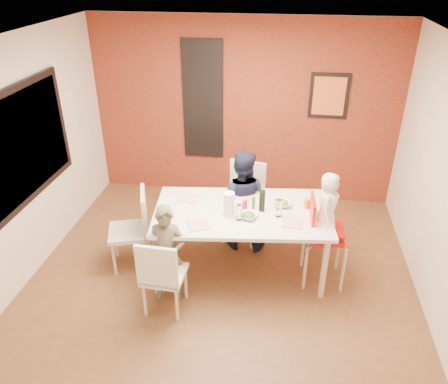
# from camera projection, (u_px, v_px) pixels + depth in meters

# --- Properties ---
(ground) EXTENTS (4.50, 4.50, 0.00)m
(ground) POSITION_uv_depth(u_px,v_px,m) (220.00, 282.00, 5.14)
(ground) COLOR brown
(ground) RESTS_ON ground
(ceiling) EXTENTS (4.50, 4.50, 0.02)m
(ceiling) POSITION_uv_depth(u_px,v_px,m) (219.00, 44.00, 3.84)
(ceiling) COLOR white
(ceiling) RESTS_ON wall_back
(wall_back) EXTENTS (4.50, 0.02, 2.70)m
(wall_back) POSITION_uv_depth(u_px,v_px,m) (244.00, 112.00, 6.44)
(wall_back) COLOR beige
(wall_back) RESTS_ON ground
(wall_front) EXTENTS (4.50, 0.02, 2.70)m
(wall_front) POSITION_uv_depth(u_px,v_px,m) (159.00, 355.00, 2.54)
(wall_front) COLOR beige
(wall_front) RESTS_ON ground
(wall_left) EXTENTS (0.02, 4.50, 2.70)m
(wall_left) POSITION_uv_depth(u_px,v_px,m) (17.00, 166.00, 4.78)
(wall_left) COLOR beige
(wall_left) RESTS_ON ground
(brick_accent_wall) EXTENTS (4.50, 0.02, 2.70)m
(brick_accent_wall) POSITION_uv_depth(u_px,v_px,m) (243.00, 112.00, 6.42)
(brick_accent_wall) COLOR maroon
(brick_accent_wall) RESTS_ON ground
(picture_window_frame) EXTENTS (0.05, 1.70, 1.30)m
(picture_window_frame) POSITION_uv_depth(u_px,v_px,m) (26.00, 143.00, 4.86)
(picture_window_frame) COLOR black
(picture_window_frame) RESTS_ON wall_left
(picture_window_pane) EXTENTS (0.02, 1.55, 1.15)m
(picture_window_pane) POSITION_uv_depth(u_px,v_px,m) (27.00, 143.00, 4.85)
(picture_window_pane) COLOR black
(picture_window_pane) RESTS_ON wall_left
(glassblock_strip) EXTENTS (0.55, 0.03, 1.70)m
(glassblock_strip) POSITION_uv_depth(u_px,v_px,m) (203.00, 101.00, 6.42)
(glassblock_strip) COLOR silver
(glassblock_strip) RESTS_ON wall_back
(glassblock_surround) EXTENTS (0.60, 0.03, 1.76)m
(glassblock_surround) POSITION_uv_depth(u_px,v_px,m) (203.00, 101.00, 6.41)
(glassblock_surround) COLOR black
(glassblock_surround) RESTS_ON wall_back
(art_print_frame) EXTENTS (0.54, 0.03, 0.64)m
(art_print_frame) POSITION_uv_depth(u_px,v_px,m) (329.00, 96.00, 6.11)
(art_print_frame) COLOR black
(art_print_frame) RESTS_ON wall_back
(art_print_canvas) EXTENTS (0.44, 0.01, 0.54)m
(art_print_canvas) POSITION_uv_depth(u_px,v_px,m) (329.00, 96.00, 6.09)
(art_print_canvas) COLOR orange
(art_print_canvas) RESTS_ON wall_back
(dining_table) EXTENTS (2.10, 1.32, 0.83)m
(dining_table) POSITION_uv_depth(u_px,v_px,m) (242.00, 216.00, 5.00)
(dining_table) COLOR silver
(dining_table) RESTS_ON ground
(chair_near) EXTENTS (0.44, 0.44, 0.92)m
(chair_near) POSITION_uv_depth(u_px,v_px,m) (161.00, 274.00, 4.47)
(chair_near) COLOR white
(chair_near) RESTS_ON ground
(chair_far) EXTENTS (0.56, 0.56, 1.04)m
(chair_far) POSITION_uv_depth(u_px,v_px,m) (245.00, 197.00, 5.75)
(chair_far) COLOR silver
(chair_far) RESTS_ON ground
(chair_left) EXTENTS (0.58, 0.58, 0.99)m
(chair_left) POSITION_uv_depth(u_px,v_px,m) (135.00, 225.00, 5.20)
(chair_left) COLOR beige
(chair_left) RESTS_ON ground
(high_chair) EXTENTS (0.47, 0.47, 1.07)m
(high_chair) POSITION_uv_depth(u_px,v_px,m) (321.00, 232.00, 4.90)
(high_chair) COLOR red
(high_chair) RESTS_ON ground
(child_near) EXTENTS (0.44, 0.30, 1.16)m
(child_near) POSITION_uv_depth(u_px,v_px,m) (167.00, 255.00, 4.65)
(child_near) COLOR brown
(child_near) RESTS_ON ground
(child_far) EXTENTS (0.68, 0.54, 1.34)m
(child_far) POSITION_uv_depth(u_px,v_px,m) (241.00, 200.00, 5.50)
(child_far) COLOR black
(child_far) RESTS_ON ground
(toddler) EXTENTS (0.31, 0.41, 0.75)m
(toddler) POSITION_uv_depth(u_px,v_px,m) (328.00, 205.00, 4.73)
(toddler) COLOR white
(toddler) RESTS_ON high_chair
(plate_near_left) EXTENTS (0.30, 0.30, 0.01)m
(plate_near_left) POSITION_uv_depth(u_px,v_px,m) (199.00, 225.00, 4.70)
(plate_near_left) COLOR white
(plate_near_left) RESTS_ON dining_table
(plate_far_mid) EXTENTS (0.28, 0.28, 0.01)m
(plate_far_mid) POSITION_uv_depth(u_px,v_px,m) (244.00, 196.00, 5.26)
(plate_far_mid) COLOR white
(plate_far_mid) RESTS_ON dining_table
(plate_near_right) EXTENTS (0.21, 0.21, 0.01)m
(plate_near_right) POSITION_uv_depth(u_px,v_px,m) (292.00, 223.00, 4.73)
(plate_near_right) COLOR white
(plate_near_right) RESTS_ON dining_table
(plate_far_left) EXTENTS (0.27, 0.27, 0.01)m
(plate_far_left) POSITION_uv_depth(u_px,v_px,m) (189.00, 198.00, 5.21)
(plate_far_left) COLOR white
(plate_far_left) RESTS_ON dining_table
(salad_bowl_a) EXTENTS (0.26, 0.26, 0.05)m
(salad_bowl_a) POSITION_uv_depth(u_px,v_px,m) (248.00, 216.00, 4.82)
(salad_bowl_a) COLOR white
(salad_bowl_a) RESTS_ON dining_table
(salad_bowl_b) EXTENTS (0.23, 0.23, 0.05)m
(salad_bowl_b) POSITION_uv_depth(u_px,v_px,m) (282.00, 204.00, 5.06)
(salad_bowl_b) COLOR silver
(salad_bowl_b) RESTS_ON dining_table
(wine_bottle) EXTENTS (0.07, 0.07, 0.26)m
(wine_bottle) POSITION_uv_depth(u_px,v_px,m) (262.00, 201.00, 4.91)
(wine_bottle) COLOR black
(wine_bottle) RESTS_ON dining_table
(wine_glass_a) EXTENTS (0.07, 0.07, 0.19)m
(wine_glass_a) POSITION_uv_depth(u_px,v_px,m) (239.00, 212.00, 4.76)
(wine_glass_a) COLOR white
(wine_glass_a) RESTS_ON dining_table
(wine_glass_b) EXTENTS (0.07, 0.07, 0.21)m
(wine_glass_b) POSITION_uv_depth(u_px,v_px,m) (279.00, 208.00, 4.82)
(wine_glass_b) COLOR white
(wine_glass_b) RESTS_ON dining_table
(paper_towel_roll) EXTENTS (0.12, 0.12, 0.28)m
(paper_towel_roll) POSITION_uv_depth(u_px,v_px,m) (229.00, 204.00, 4.82)
(paper_towel_roll) COLOR white
(paper_towel_roll) RESTS_ON dining_table
(condiment_red) EXTENTS (0.04, 0.04, 0.14)m
(condiment_red) POSITION_uv_depth(u_px,v_px,m) (245.00, 206.00, 4.93)
(condiment_red) COLOR red
(condiment_red) RESTS_ON dining_table
(condiment_green) EXTENTS (0.04, 0.04, 0.15)m
(condiment_green) POSITION_uv_depth(u_px,v_px,m) (253.00, 203.00, 4.98)
(condiment_green) COLOR #2F7326
(condiment_green) RESTS_ON dining_table
(condiment_brown) EXTENTS (0.03, 0.03, 0.13)m
(condiment_brown) POSITION_uv_depth(u_px,v_px,m) (244.00, 205.00, 4.94)
(condiment_brown) COLOR brown
(condiment_brown) RESTS_ON dining_table
(sippy_cup) EXTENTS (0.07, 0.07, 0.11)m
(sippy_cup) POSITION_uv_depth(u_px,v_px,m) (307.00, 204.00, 5.00)
(sippy_cup) COLOR orange
(sippy_cup) RESTS_ON dining_table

